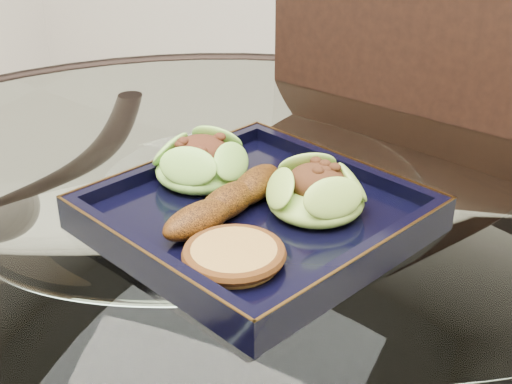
% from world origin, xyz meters
% --- Properties ---
extents(dining_table, '(1.13, 1.13, 0.77)m').
position_xyz_m(dining_table, '(-0.00, -0.00, 0.60)').
color(dining_table, white).
rests_on(dining_table, ground).
extents(dining_chair, '(0.53, 0.53, 1.02)m').
position_xyz_m(dining_chair, '(0.06, 0.28, 0.57)').
color(dining_chair, black).
rests_on(dining_chair, ground).
extents(navy_plate, '(0.34, 0.34, 0.02)m').
position_xyz_m(navy_plate, '(0.05, 0.01, 0.77)').
color(navy_plate, black).
rests_on(navy_plate, dining_table).
extents(lettuce_wrap_left, '(0.12, 0.12, 0.03)m').
position_xyz_m(lettuce_wrap_left, '(-0.03, 0.05, 0.80)').
color(lettuce_wrap_left, '#60A12E').
rests_on(lettuce_wrap_left, navy_plate).
extents(lettuce_wrap_right, '(0.12, 0.12, 0.03)m').
position_xyz_m(lettuce_wrap_right, '(0.11, 0.04, 0.80)').
color(lettuce_wrap_right, '#71A32F').
rests_on(lettuce_wrap_right, navy_plate).
extents(roasted_plantain, '(0.06, 0.16, 0.03)m').
position_xyz_m(roasted_plantain, '(0.03, -0.01, 0.80)').
color(roasted_plantain, '#61310A').
rests_on(roasted_plantain, navy_plate).
extents(crumb_patty, '(0.09, 0.09, 0.01)m').
position_xyz_m(crumb_patty, '(0.08, -0.08, 0.79)').
color(crumb_patty, gold).
rests_on(crumb_patty, navy_plate).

